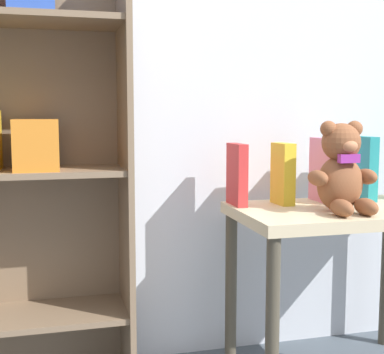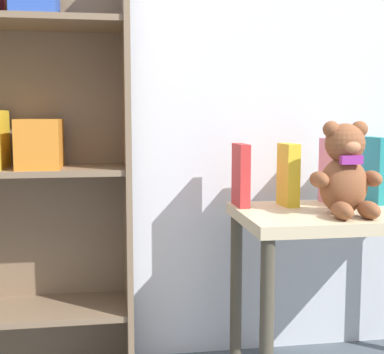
# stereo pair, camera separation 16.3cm
# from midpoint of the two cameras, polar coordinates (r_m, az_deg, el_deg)

# --- Properties ---
(wall_back) EXTENTS (4.80, 0.06, 2.50)m
(wall_back) POSITION_cam_midpoint_polar(r_m,az_deg,el_deg) (1.99, 9.78, 17.82)
(wall_back) COLOR silver
(wall_back) RESTS_ON ground_plane
(bookshelf_side) EXTENTS (0.71, 0.27, 1.38)m
(bookshelf_side) POSITION_cam_midpoint_polar(r_m,az_deg,el_deg) (1.72, -15.95, 3.55)
(bookshelf_side) COLOR #7F664C
(bookshelf_side) RESTS_ON ground_plane
(display_table) EXTENTS (0.67, 0.42, 0.57)m
(display_table) POSITION_cam_midpoint_polar(r_m,az_deg,el_deg) (1.77, 18.60, -6.22)
(display_table) COLOR beige
(display_table) RESTS_ON ground_plane
(teddy_bear) EXTENTS (0.21, 0.19, 0.28)m
(teddy_bear) POSITION_cam_midpoint_polar(r_m,az_deg,el_deg) (1.66, 18.77, 0.46)
(teddy_bear) COLOR brown
(teddy_bear) RESTS_ON display_table
(book_standing_red) EXTENTS (0.03, 0.12, 0.20)m
(book_standing_red) POSITION_cam_midpoint_polar(r_m,az_deg,el_deg) (1.74, 7.90, 0.20)
(book_standing_red) COLOR red
(book_standing_red) RESTS_ON display_table
(book_standing_yellow) EXTENTS (0.05, 0.10, 0.20)m
(book_standing_yellow) POSITION_cam_midpoint_polar(r_m,az_deg,el_deg) (1.78, 12.83, 0.22)
(book_standing_yellow) COLOR gold
(book_standing_yellow) RESTS_ON display_table
(book_standing_pink) EXTENTS (0.03, 0.15, 0.22)m
(book_standing_pink) POSITION_cam_midpoint_polar(r_m,az_deg,el_deg) (1.84, 17.17, 0.54)
(book_standing_pink) COLOR #D17093
(book_standing_pink) RESTS_ON display_table
(book_standing_teal) EXTENTS (0.04, 0.13, 0.22)m
(book_standing_teal) POSITION_cam_midpoint_polar(r_m,az_deg,el_deg) (1.92, 21.25, 0.67)
(book_standing_teal) COLOR teal
(book_standing_teal) RESTS_ON display_table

